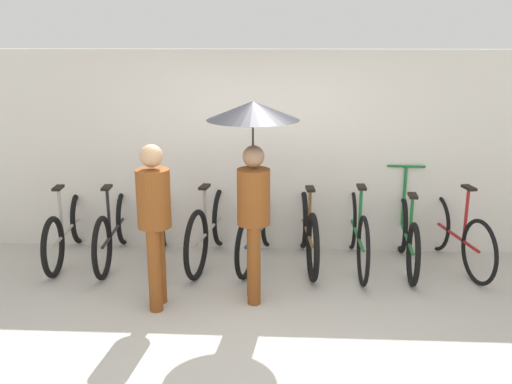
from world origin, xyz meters
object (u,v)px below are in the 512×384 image
(pedestrian_center, at_px, (253,151))
(parked_bicycle_1, at_px, (114,230))
(parked_bicycle_2, at_px, (162,230))
(parked_bicycle_4, at_px, (259,231))
(pedestrian_leading, at_px, (154,215))
(parked_bicycle_6, at_px, (357,232))
(parked_bicycle_5, at_px, (307,230))
(parked_bicycle_3, at_px, (210,228))
(parked_bicycle_7, at_px, (407,237))
(parked_bicycle_8, at_px, (456,234))
(parked_bicycle_0, at_px, (67,229))

(pedestrian_center, bearing_deg, parked_bicycle_1, 146.22)
(parked_bicycle_2, height_order, parked_bicycle_4, parked_bicycle_4)
(pedestrian_leading, bearing_deg, parked_bicycle_6, 30.74)
(parked_bicycle_2, xyz_separation_m, pedestrian_center, (1.13, -0.94, 1.15))
(parked_bicycle_5, bearing_deg, parked_bicycle_2, 85.47)
(parked_bicycle_3, xyz_separation_m, pedestrian_center, (0.56, -0.95, 1.11))
(parked_bicycle_4, bearing_deg, pedestrian_leading, 156.11)
(parked_bicycle_5, relative_size, parked_bicycle_7, 1.07)
(parked_bicycle_3, bearing_deg, parked_bicycle_8, -81.38)
(parked_bicycle_0, xyz_separation_m, parked_bicycle_2, (1.13, 0.02, 0.00))
(parked_bicycle_0, distance_m, parked_bicycle_4, 2.27)
(parked_bicycle_8, xyz_separation_m, pedestrian_center, (-2.28, -0.95, 1.13))
(parked_bicycle_7, xyz_separation_m, pedestrian_leading, (-2.63, -1.14, 0.58))
(parked_bicycle_7, bearing_deg, parked_bicycle_6, 89.56)
(parked_bicycle_2, distance_m, parked_bicycle_3, 0.57)
(parked_bicycle_8, bearing_deg, parked_bicycle_0, 78.80)
(parked_bicycle_1, distance_m, parked_bicycle_8, 3.97)
(parked_bicycle_6, bearing_deg, parked_bicycle_8, -88.15)
(pedestrian_center, bearing_deg, parked_bicycle_2, 134.68)
(parked_bicycle_4, bearing_deg, parked_bicycle_3, 104.98)
(parked_bicycle_0, relative_size, parked_bicycle_5, 0.99)
(parked_bicycle_6, bearing_deg, parked_bicycle_3, 88.19)
(parked_bicycle_0, xyz_separation_m, pedestrian_leading, (1.34, -1.21, 0.59))
(parked_bicycle_1, bearing_deg, parked_bicycle_0, 85.29)
(parked_bicycle_4, height_order, parked_bicycle_5, parked_bicycle_4)
(parked_bicycle_2, height_order, parked_bicycle_6, parked_bicycle_2)
(pedestrian_center, bearing_deg, parked_bicycle_0, 152.23)
(parked_bicycle_1, xyz_separation_m, parked_bicycle_6, (2.84, -0.01, 0.03))
(pedestrian_leading, bearing_deg, parked_bicycle_2, 100.65)
(parked_bicycle_5, height_order, pedestrian_leading, pedestrian_leading)
(parked_bicycle_7, relative_size, pedestrian_center, 0.83)
(parked_bicycle_4, xyz_separation_m, parked_bicycle_6, (1.13, -0.07, 0.03))
(parked_bicycle_4, xyz_separation_m, pedestrian_leading, (-0.93, -1.25, 0.58))
(parked_bicycle_5, xyz_separation_m, parked_bicycle_6, (0.57, -0.04, 0.01))
(parked_bicycle_4, distance_m, pedestrian_leading, 1.66)
(parked_bicycle_3, bearing_deg, pedestrian_center, -140.77)
(parked_bicycle_3, bearing_deg, parked_bicycle_1, 100.49)
(parked_bicycle_3, distance_m, parked_bicycle_8, 2.84)
(parked_bicycle_5, bearing_deg, parked_bicycle_0, 85.77)
(parked_bicycle_4, bearing_deg, parked_bicycle_1, 104.73)
(parked_bicycle_3, height_order, parked_bicycle_4, parked_bicycle_3)
(parked_bicycle_7, relative_size, parked_bicycle_8, 0.96)
(parked_bicycle_8, height_order, pedestrian_center, pedestrian_center)
(parked_bicycle_3, bearing_deg, parked_bicycle_0, 99.39)
(parked_bicycle_4, height_order, parked_bicycle_6, parked_bicycle_4)
(parked_bicycle_0, bearing_deg, parked_bicycle_3, -93.80)
(parked_bicycle_6, relative_size, parked_bicycle_8, 1.08)
(parked_bicycle_1, relative_size, pedestrian_center, 0.91)
(parked_bicycle_4, relative_size, parked_bicycle_7, 1.04)
(parked_bicycle_0, height_order, parked_bicycle_3, parked_bicycle_3)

